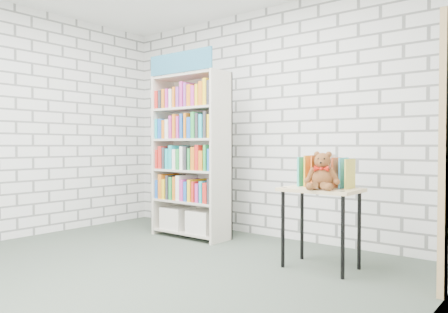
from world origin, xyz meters
The scene contains 7 objects.
ground centered at (0.00, 0.00, 0.00)m, with size 4.50×4.50×0.00m, color #3D493D.
room_shell centered at (0.00, 0.00, 1.78)m, with size 4.52×4.02×2.81m.
bookshelf centered at (-0.66, 1.36, 1.01)m, with size 0.99×0.38×2.21m.
display_table centered at (1.19, 1.09, 0.63)m, with size 0.68×0.47×0.73m.
table_books centered at (1.19, 1.20, 0.87)m, with size 0.47×0.21×0.28m.
teddy_bear centered at (1.25, 0.98, 0.86)m, with size 0.30×0.30×0.33m.
door_trim centered at (2.23, 0.95, 1.05)m, with size 0.05×0.12×2.10m, color tan.
Camera 1 is at (2.95, -2.52, 1.11)m, focal length 35.00 mm.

